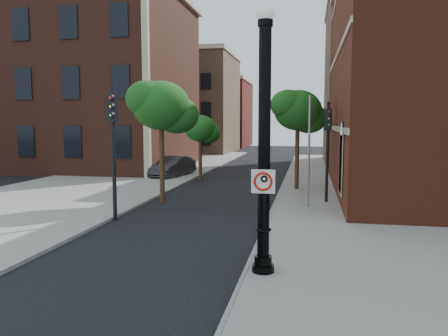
% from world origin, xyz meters
% --- Properties ---
extents(ground, '(120.00, 120.00, 0.00)m').
position_xyz_m(ground, '(0.00, 0.00, 0.00)').
color(ground, black).
rests_on(ground, ground).
extents(sidewalk_right, '(8.00, 60.00, 0.12)m').
position_xyz_m(sidewalk_right, '(6.00, 10.00, 0.06)').
color(sidewalk_right, gray).
rests_on(sidewalk_right, ground).
extents(sidewalk_left, '(10.00, 50.00, 0.12)m').
position_xyz_m(sidewalk_left, '(-9.00, 18.00, 0.06)').
color(sidewalk_left, gray).
rests_on(sidewalk_left, ground).
extents(curb_edge, '(0.10, 60.00, 0.14)m').
position_xyz_m(curb_edge, '(2.05, 10.00, 0.07)').
color(curb_edge, gray).
rests_on(curb_edge, ground).
extents(victorian_building, '(18.60, 14.60, 17.95)m').
position_xyz_m(victorian_building, '(-16.00, 23.97, 8.74)').
color(victorian_building, '#5A2D21').
rests_on(victorian_building, ground).
extents(bg_building_tan_a, '(12.00, 12.00, 12.00)m').
position_xyz_m(bg_building_tan_a, '(-12.00, 44.00, 6.00)').
color(bg_building_tan_a, '#89644A').
rests_on(bg_building_tan_a, ground).
extents(bg_building_red, '(12.00, 12.00, 10.00)m').
position_xyz_m(bg_building_red, '(-12.00, 58.00, 5.00)').
color(bg_building_red, maroon).
rests_on(bg_building_red, ground).
extents(lamppost, '(0.56, 0.56, 6.63)m').
position_xyz_m(lamppost, '(2.49, 0.12, 3.06)').
color(lamppost, black).
rests_on(lamppost, ground).
extents(no_parking_sign, '(0.58, 0.06, 0.58)m').
position_xyz_m(no_parking_sign, '(2.50, -0.05, 2.43)').
color(no_parking_sign, white).
rests_on(no_parking_sign, ground).
extents(parked_car, '(2.33, 4.65, 1.46)m').
position_xyz_m(parked_car, '(-5.79, 18.70, 0.73)').
color(parked_car, '#2A2A2F').
rests_on(parked_car, ground).
extents(traffic_signal_left, '(0.42, 0.47, 5.27)m').
position_xyz_m(traffic_signal_left, '(-3.87, 5.23, 3.55)').
color(traffic_signal_left, black).
rests_on(traffic_signal_left, ground).
extents(traffic_signal_right, '(0.35, 0.41, 4.77)m').
position_xyz_m(traffic_signal_right, '(4.41, 10.29, 3.21)').
color(traffic_signal_right, black).
rests_on(traffic_signal_right, ground).
extents(utility_pole, '(0.10, 0.10, 5.00)m').
position_xyz_m(utility_pole, '(3.56, 9.01, 2.50)').
color(utility_pole, '#999999').
rests_on(utility_pole, ground).
extents(street_tree_a, '(3.21, 2.90, 5.78)m').
position_xyz_m(street_tree_a, '(-3.25, 9.23, 4.56)').
color(street_tree_a, '#382416').
rests_on(street_tree_a, ground).
extents(street_tree_b, '(2.39, 2.16, 4.31)m').
position_xyz_m(street_tree_b, '(-3.36, 17.07, 3.39)').
color(street_tree_b, '#382416').
rests_on(street_tree_b, ground).
extents(street_tree_c, '(3.12, 2.82, 5.62)m').
position_xyz_m(street_tree_c, '(2.95, 14.22, 4.44)').
color(street_tree_c, '#382416').
rests_on(street_tree_c, ground).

